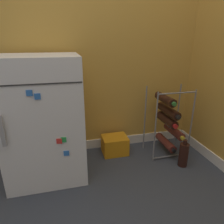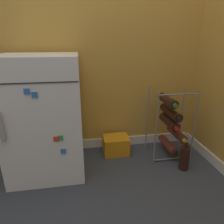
% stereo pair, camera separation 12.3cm
% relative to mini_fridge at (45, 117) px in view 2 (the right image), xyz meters
% --- Properties ---
extents(ground_plane, '(14.00, 14.00, 0.00)m').
position_rel_mini_fridge_xyz_m(ground_plane, '(0.43, -0.32, -0.47)').
color(ground_plane, '#333842').
extents(wall_back, '(6.94, 0.07, 2.50)m').
position_rel_mini_fridge_xyz_m(wall_back, '(0.43, 0.32, 0.77)').
color(wall_back, '#BC8C38').
rests_on(wall_back, ground_plane).
extents(mini_fridge, '(0.56, 0.53, 0.93)m').
position_rel_mini_fridge_xyz_m(mini_fridge, '(0.00, 0.00, 0.00)').
color(mini_fridge, white).
rests_on(mini_fridge, ground_plane).
extents(wine_rack, '(0.36, 0.33, 0.64)m').
position_rel_mini_fridge_xyz_m(wine_rack, '(1.07, 0.05, -0.14)').
color(wine_rack, slate).
rests_on(wine_rack, ground_plane).
extents(soda_box, '(0.23, 0.19, 0.17)m').
position_rel_mini_fridge_xyz_m(soda_box, '(0.59, 0.15, -0.38)').
color(soda_box, orange).
rests_on(soda_box, ground_plane).
extents(loose_bottle_floor, '(0.08, 0.08, 0.25)m').
position_rel_mini_fridge_xyz_m(loose_bottle_floor, '(1.11, -0.19, -0.36)').
color(loose_bottle_floor, black).
rests_on(loose_bottle_floor, ground_plane).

